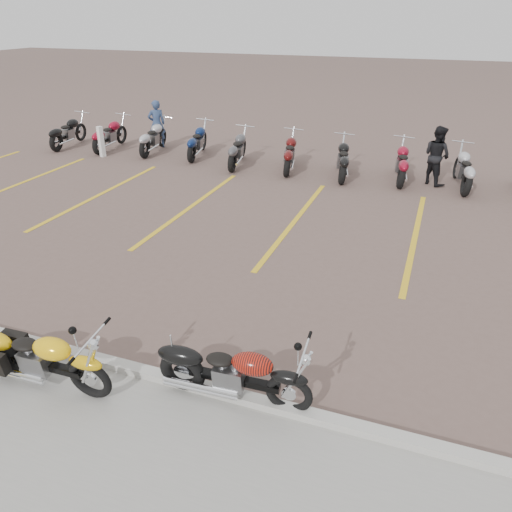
{
  "coord_description": "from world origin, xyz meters",
  "views": [
    {
      "loc": [
        2.91,
        -6.43,
        4.41
      ],
      "look_at": [
        0.33,
        0.51,
        0.75
      ],
      "focal_mm": 35.0,
      "sensor_mm": 36.0,
      "label": 1
    }
  ],
  "objects": [
    {
      "name": "bg_bike_row",
      "position": [
        -0.57,
        8.04,
        0.55
      ],
      "size": [
        19.13,
        2.08,
        1.1
      ],
      "color": "black",
      "rests_on": "ground"
    },
    {
      "name": "yellow_cruiser",
      "position": [
        -1.47,
        -2.59,
        0.42
      ],
      "size": [
        2.04,
        0.31,
        0.84
      ],
      "rotation": [
        0.12,
        0.0,
        0.03
      ],
      "color": "black",
      "rests_on": "ground"
    },
    {
      "name": "person_b",
      "position": [
        2.86,
        8.02,
        0.81
      ],
      "size": [
        1.0,
        0.98,
        1.62
      ],
      "primitive_type": "imported",
      "rotation": [
        0.0,
        0.0,
        2.43
      ],
      "color": "black",
      "rests_on": "ground"
    },
    {
      "name": "person_a",
      "position": [
        -6.56,
        8.99,
        0.82
      ],
      "size": [
        0.71,
        0.69,
        1.64
      ],
      "primitive_type": "imported",
      "rotation": [
        0.0,
        0.0,
        3.86
      ],
      "color": "navy",
      "rests_on": "ground"
    },
    {
      "name": "flame_cruiser",
      "position": [
        0.93,
        -2.0,
        0.41
      ],
      "size": [
        1.99,
        0.31,
        0.82
      ],
      "rotation": [
        0.12,
        0.0,
        0.05
      ],
      "color": "black",
      "rests_on": "ground"
    },
    {
      "name": "bollard",
      "position": [
        -7.66,
        7.22,
        0.5
      ],
      "size": [
        0.19,
        0.19,
        1.0
      ],
      "primitive_type": "cube",
      "rotation": [
        0.0,
        0.0,
        -0.33
      ],
      "color": "white",
      "rests_on": "ground"
    },
    {
      "name": "ground",
      "position": [
        0.0,
        0.0,
        0.0
      ],
      "size": [
        100.0,
        100.0,
        0.0
      ],
      "primitive_type": "plane",
      "color": "brown",
      "rests_on": "ground"
    },
    {
      "name": "parking_stripes",
      "position": [
        0.0,
        4.0,
        0.0
      ],
      "size": [
        38.0,
        5.5,
        0.01
      ],
      "primitive_type": null,
      "color": "gold",
      "rests_on": "ground"
    },
    {
      "name": "curb",
      "position": [
        0.0,
        -2.0,
        0.06
      ],
      "size": [
        60.0,
        0.18,
        0.12
      ],
      "primitive_type": "cube",
      "color": "#ADAAA3",
      "rests_on": "ground"
    }
  ]
}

